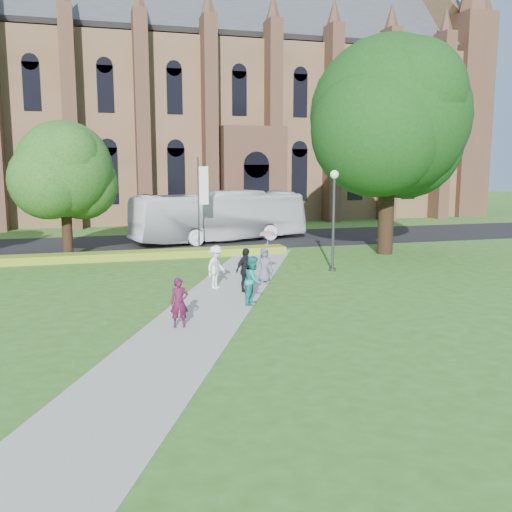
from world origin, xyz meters
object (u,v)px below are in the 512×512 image
object	(u,v)px
tour_coach	(220,216)
pedestrian_0	(179,303)
large_tree	(389,117)
streetlamp	(334,208)

from	to	relation	value
tour_coach	pedestrian_0	world-z (taller)	tour_coach
tour_coach	pedestrian_0	bearing A→B (deg)	150.04
large_tree	tour_coach	xyz separation A→B (m)	(-8.68, 8.41, -6.54)
tour_coach	pedestrian_0	xyz separation A→B (m)	(-6.11, -21.34, -0.94)
streetlamp	tour_coach	distance (m)	13.38
large_tree	tour_coach	world-z (taller)	large_tree
tour_coach	pedestrian_0	size ratio (longest dim) A/B	7.63
streetlamp	pedestrian_0	xyz separation A→B (m)	(-9.30, -8.43, -2.40)
streetlamp	tour_coach	bearing A→B (deg)	103.85
pedestrian_0	tour_coach	bearing A→B (deg)	76.55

